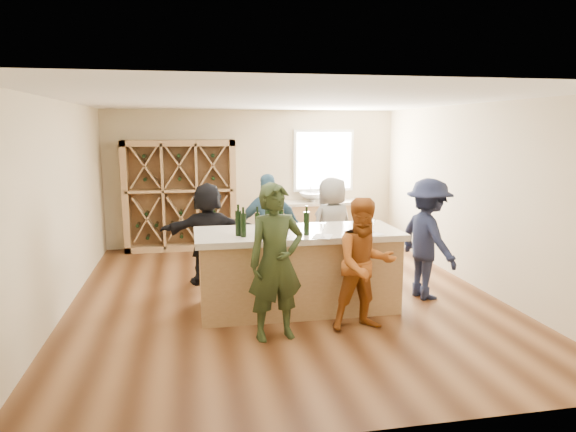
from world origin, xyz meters
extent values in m
cube|color=brown|center=(0.00, 0.00, -0.05)|extent=(6.00, 7.00, 0.10)
cube|color=white|center=(0.00, 0.00, 2.85)|extent=(6.00, 7.00, 0.10)
cube|color=#C9B792|center=(0.00, 3.55, 1.40)|extent=(6.00, 0.10, 2.80)
cube|color=#C9B792|center=(0.00, -3.55, 1.40)|extent=(6.00, 0.10, 2.80)
cube|color=#C9B792|center=(-3.05, 0.00, 1.40)|extent=(0.10, 7.00, 2.80)
cube|color=#C9B792|center=(3.05, 0.00, 1.40)|extent=(0.10, 7.00, 2.80)
cube|color=white|center=(1.50, 3.47, 1.75)|extent=(1.30, 0.06, 1.30)
cube|color=white|center=(1.50, 3.44, 1.75)|extent=(1.18, 0.01, 1.18)
cube|color=#A17A4D|center=(-1.50, 3.27, 1.10)|extent=(2.20, 0.45, 2.20)
cube|color=#A17A4D|center=(1.40, 3.20, 0.43)|extent=(1.60, 0.58, 0.86)
cube|color=beige|center=(1.40, 3.20, 0.89)|extent=(1.70, 0.62, 0.06)
imported|color=silver|center=(1.20, 3.20, 1.01)|extent=(0.54, 0.54, 0.19)
cylinder|color=silver|center=(1.20, 3.38, 1.07)|extent=(0.02, 0.02, 0.30)
cube|color=#A17A4D|center=(0.09, -0.56, 0.50)|extent=(2.60, 1.00, 1.00)
cube|color=beige|center=(0.09, -0.56, 1.04)|extent=(2.72, 1.12, 0.08)
cylinder|color=black|center=(-0.72, -0.73, 1.24)|extent=(0.09, 0.09, 0.32)
cylinder|color=black|center=(-0.67, -0.82, 1.23)|extent=(0.09, 0.09, 0.30)
cylinder|color=black|center=(-0.46, -0.63, 1.22)|extent=(0.09, 0.09, 0.27)
cylinder|color=black|center=(-0.35, -0.78, 1.24)|extent=(0.08, 0.08, 0.33)
cylinder|color=black|center=(-0.16, -0.67, 1.24)|extent=(0.08, 0.08, 0.31)
cone|color=white|center=(-0.16, -1.03, 1.16)|extent=(0.07, 0.07, 0.17)
cone|color=white|center=(0.30, -1.06, 1.18)|extent=(0.08, 0.08, 0.19)
cone|color=white|center=(0.76, -0.98, 1.17)|extent=(0.08, 0.08, 0.17)
cone|color=white|center=(1.03, -0.86, 1.16)|extent=(0.08, 0.08, 0.16)
cube|color=white|center=(-0.22, -0.93, 1.08)|extent=(0.27, 0.32, 0.00)
cube|color=white|center=(0.32, -0.98, 1.08)|extent=(0.33, 0.37, 0.00)
cube|color=white|center=(0.97, -0.91, 1.08)|extent=(0.36, 0.40, 0.00)
imported|color=#263319|center=(-0.37, -1.49, 0.91)|extent=(0.74, 0.59, 1.82)
imported|color=#994C19|center=(0.73, -1.42, 0.81)|extent=(0.81, 0.48, 1.62)
imported|color=#191E38|center=(2.01, -0.46, 0.87)|extent=(0.71, 1.19, 1.73)
imported|color=#335972|center=(-0.09, 0.79, 0.86)|extent=(1.02, 0.54, 1.73)
imported|color=slate|center=(0.95, 0.83, 0.83)|extent=(0.94, 0.78, 1.65)
imported|color=black|center=(-1.05, 0.86, 0.80)|extent=(1.50, 0.58, 1.61)
cylinder|color=black|center=(0.14, -0.86, 1.23)|extent=(0.07, 0.07, 0.30)
camera|label=1|loc=(-1.31, -7.11, 2.42)|focal=32.00mm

